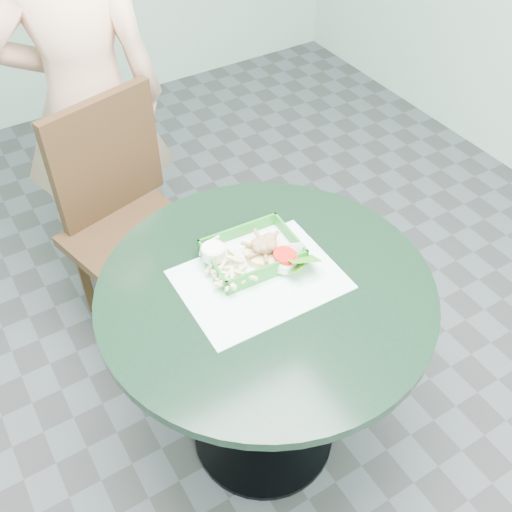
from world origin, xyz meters
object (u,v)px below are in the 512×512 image
crab_sandwich (265,252)px  sauce_ramekin (214,259)px  food_basket (253,260)px  cafe_table (265,332)px  diner_person (84,91)px  dining_chair (125,210)px

crab_sandwich → sauce_ramekin: bearing=160.9°
food_basket → cafe_table: bearing=-102.3°
cafe_table → food_basket: bearing=77.7°
food_basket → crab_sandwich: (0.03, -0.02, 0.03)m
diner_person → crab_sandwich: size_ratio=15.41×
cafe_table → food_basket: (0.02, 0.11, 0.19)m
diner_person → sauce_ramekin: size_ratio=25.99×
diner_person → crab_sandwich: diner_person is taller
cafe_table → sauce_ramekin: size_ratio=13.76×
dining_chair → sauce_ramekin: dining_chair is taller
dining_chair → diner_person: (0.03, 0.31, 0.33)m
cafe_table → dining_chair: 0.79m
dining_chair → diner_person: 0.45m
dining_chair → food_basket: dining_chair is taller
diner_person → food_basket: 0.99m
dining_chair → crab_sandwich: dining_chair is taller
diner_person → cafe_table: bearing=111.5°
food_basket → dining_chair: bearing=101.9°
food_basket → sauce_ramekin: (-0.10, 0.03, 0.04)m
dining_chair → food_basket: bearing=-92.4°
diner_person → food_basket: bearing=113.4°
cafe_table → diner_person: bearing=94.8°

